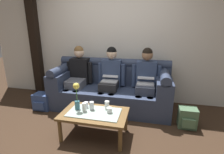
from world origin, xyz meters
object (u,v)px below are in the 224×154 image
backpack_right (187,118)px  cup_far_right (84,107)px  person_middle (111,76)px  person_right (146,78)px  backpack_left (43,101)px  cup_near_left (107,105)px  cup_far_center (86,105)px  person_left (78,74)px  couch (111,89)px  flower_vase (77,95)px  cup_near_right (92,106)px  cup_far_left (109,110)px  coffee_table (94,115)px

backpack_right → cup_far_right: bearing=-160.0°
person_middle → person_right: (0.69, -0.00, 0.00)m
cup_far_right → backpack_left: bearing=151.7°
cup_near_left → cup_far_center: bearing=-175.7°
person_left → couch: bearing=0.3°
cup_far_right → person_middle: bearing=81.9°
flower_vase → person_left: bearing=112.3°
couch → person_right: (0.69, -0.00, 0.29)m
person_left → cup_near_right: bearing=-57.0°
cup_far_center → backpack_left: size_ratio=0.27×
couch → cup_near_right: (-0.06, -0.98, 0.09)m
person_left → backpack_right: (2.10, -0.48, -0.49)m
person_right → cup_far_right: size_ratio=9.49×
couch → backpack_left: (-1.29, -0.44, -0.21)m
cup_far_right → cup_far_left: bearing=6.8°
flower_vase → couch: bearing=74.7°
cup_near_left → cup_far_left: 0.12m
coffee_table → cup_far_center: size_ratio=10.76×
couch → person_middle: person_middle is taller
couch → cup_near_right: 0.98m
person_left → backpack_right: bearing=-13.0°
cup_near_left → backpack_left: 1.56m
couch → backpack_left: bearing=-161.4°
coffee_table → cup_far_left: (0.22, 0.04, 0.09)m
cup_far_right → person_right: bearing=51.3°
person_middle → backpack_left: (-1.29, -0.43, -0.50)m
backpack_right → person_middle: bearing=161.1°
person_middle → coffee_table: 1.09m
person_left → person_right: size_ratio=1.00×
couch → person_left: bearing=-179.7°
coffee_table → flower_vase: 0.40m
flower_vase → cup_far_right: flower_vase is taller
couch → cup_near_right: bearing=-93.6°
coffee_table → flower_vase: size_ratio=2.33×
person_right → cup_near_right: bearing=-127.8°
person_left → flower_vase: person_left is taller
cup_near_left → cup_far_center: (-0.33, -0.02, -0.02)m
person_left → backpack_left: 0.89m
cup_far_center → cup_far_left: bearing=-11.1°
backpack_left → backpack_right: size_ratio=0.99×
flower_vase → cup_near_right: size_ratio=3.40×
backpack_left → cup_near_right: bearing=-23.6°
backpack_right → cup_near_left: bearing=-161.3°
couch → cup_far_right: couch is taller
cup_near_left → person_right: bearing=59.5°
cup_near_right → cup_far_right: 0.12m
person_left → person_middle: bearing=-0.0°
person_middle → flower_vase: person_middle is taller
person_left → cup_far_right: (0.54, -1.05, -0.20)m
couch → backpack_left: 1.38m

